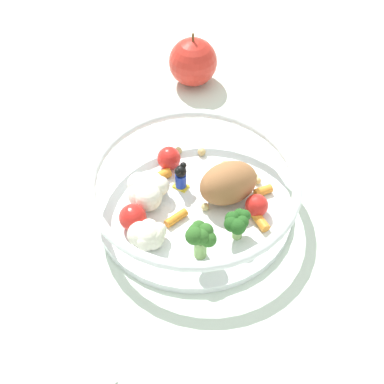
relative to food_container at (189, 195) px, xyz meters
The scene contains 4 objects.
ground_plane 0.03m from the food_container, 139.88° to the left, with size 2.40×2.40×0.00m, color silver.
food_container is the anchor object (origin of this frame).
loose_apple 0.26m from the food_container, 62.30° to the right, with size 0.07×0.07×0.09m.
folded_napkin 0.27m from the food_container, 83.86° to the left, with size 0.11×0.12×0.01m, color white.
Camera 1 is at (-0.21, 0.38, 0.54)m, focal length 52.34 mm.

